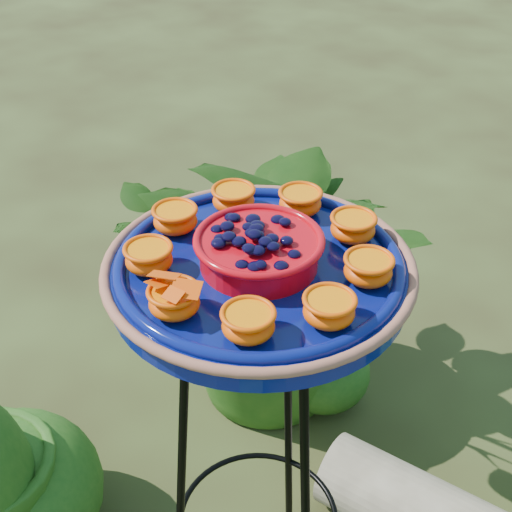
{
  "coord_description": "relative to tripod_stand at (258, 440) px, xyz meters",
  "views": [
    {
      "loc": [
        0.54,
        -0.69,
        1.62
      ],
      "look_at": [
        -0.07,
        -0.05,
        0.99
      ],
      "focal_mm": 50.0,
      "sensor_mm": 36.0,
      "label": 1
    }
  ],
  "objects": [
    {
      "name": "tripod_stand",
      "position": [
        0.0,
        0.0,
        0.0
      ],
      "size": [
        0.43,
        0.43,
        0.93
      ],
      "rotation": [
        0.0,
        0.0,
        0.33
      ],
      "color": "black",
      "rests_on": "ground"
    },
    {
      "name": "shrub_back_left",
      "position": [
        -0.43,
        0.55,
        -0.11
      ],
      "size": [
        0.99,
        0.92,
        0.91
      ],
      "primitive_type": "imported",
      "rotation": [
        0.0,
        0.0,
        0.3
      ],
      "color": "#204F15",
      "rests_on": "ground"
    },
    {
      "name": "feeder_dish",
      "position": [
        -0.0,
        -0.0,
        0.41
      ],
      "size": [
        0.6,
        0.6,
        0.11
      ],
      "rotation": [
        0.0,
        0.0,
        0.33
      ],
      "color": "#081261",
      "rests_on": "tripod_stand"
    }
  ]
}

